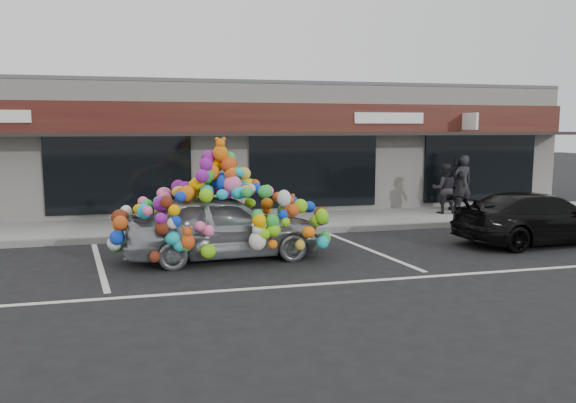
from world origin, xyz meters
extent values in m
plane|color=black|center=(0.00, 0.00, 0.00)|extent=(90.00, 90.00, 0.00)
cube|color=silver|center=(0.00, 8.50, 2.10)|extent=(24.00, 6.00, 4.20)
cube|color=#59595B|center=(0.00, 8.50, 4.25)|extent=(24.00, 6.00, 0.12)
cube|color=#39110F|center=(0.00, 5.42, 3.15)|extent=(24.00, 0.18, 0.90)
cube|color=black|center=(0.00, 4.90, 2.65)|extent=(24.00, 1.20, 0.10)
cube|color=white|center=(8.20, 4.95, 3.05)|extent=(0.08, 0.95, 0.55)
cube|color=white|center=(5.50, 5.30, 3.15)|extent=(2.40, 0.04, 0.35)
cube|color=black|center=(-3.00, 5.47, 1.45)|extent=(4.20, 0.12, 2.30)
cube|color=black|center=(3.00, 5.47, 1.45)|extent=(4.20, 0.12, 2.30)
cube|color=black|center=(9.00, 5.47, 1.45)|extent=(4.20, 0.12, 2.30)
cube|color=gray|center=(0.00, 4.00, 0.07)|extent=(26.00, 3.00, 0.15)
cube|color=slate|center=(0.00, 2.50, 0.07)|extent=(26.00, 0.18, 0.16)
cube|color=silver|center=(-3.20, 0.20, 0.00)|extent=(0.73, 4.37, 0.01)
cube|color=silver|center=(2.80, 0.20, 0.00)|extent=(0.73, 4.37, 0.01)
cube|color=silver|center=(8.20, 0.20, 0.00)|extent=(0.73, 4.37, 0.01)
cube|color=silver|center=(2.00, -2.30, 0.00)|extent=(14.00, 0.12, 0.01)
imported|color=#A9B0B4|center=(-0.63, 0.18, 0.72)|extent=(1.94, 4.31, 1.44)
ellipsoid|color=#E65922|center=(-0.63, 0.18, 1.97)|extent=(1.38, 1.84, 1.08)
sphere|color=#FFCC00|center=(0.84, 0.03, 1.04)|extent=(0.34, 0.34, 0.34)
sphere|color=#0628DE|center=(-0.03, -0.75, 0.55)|extent=(0.36, 0.36, 0.36)
sphere|color=green|center=(-1.43, 1.10, 0.60)|extent=(0.30, 0.30, 0.30)
sphere|color=pink|center=(-0.63, 0.18, 2.46)|extent=(0.32, 0.32, 0.32)
sphere|color=#FF5A1A|center=(-1.90, 0.28, 1.05)|extent=(0.30, 0.30, 0.30)
imported|color=black|center=(7.13, -0.07, 0.63)|extent=(2.03, 4.44, 1.26)
imported|color=black|center=(7.71, 4.42, 1.05)|extent=(0.70, 0.50, 1.81)
imported|color=black|center=(6.86, 4.05, 0.94)|extent=(0.90, 0.78, 1.57)
imported|color=black|center=(7.60, 4.57, 1.02)|extent=(1.04, 0.49, 1.73)
camera|label=1|loc=(-2.11, -11.81, 2.82)|focal=35.00mm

